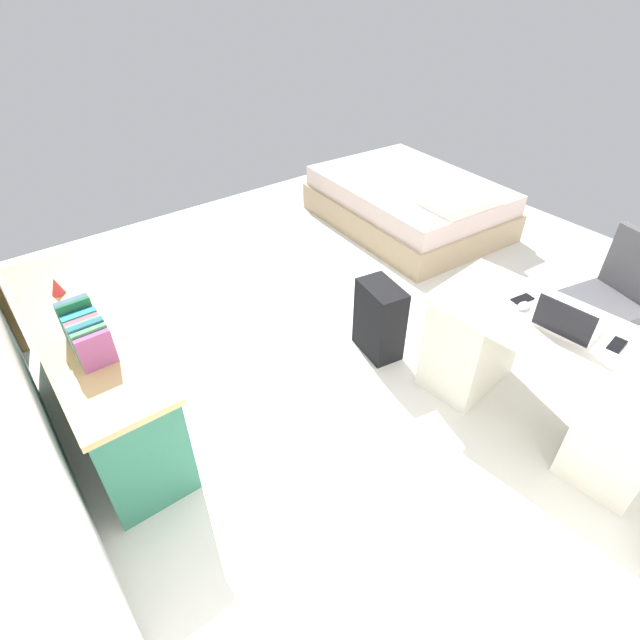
% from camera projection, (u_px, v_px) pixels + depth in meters
% --- Properties ---
extents(ground_plane, '(5.75, 5.75, 0.00)m').
position_uv_depth(ground_plane, '(377.00, 324.00, 3.93)').
color(ground_plane, silver).
extents(desk, '(1.50, 0.81, 0.72)m').
position_uv_depth(desk, '(544.00, 373.00, 2.95)').
color(desk, silver).
rests_on(desk, ground_plane).
extents(office_chair, '(0.55, 0.55, 0.94)m').
position_uv_depth(office_chair, '(608.00, 308.00, 3.40)').
color(office_chair, black).
rests_on(office_chair, ground_plane).
extents(credenza, '(1.80, 0.48, 0.72)m').
position_uv_depth(credenza, '(95.00, 370.00, 2.99)').
color(credenza, '#2D7056').
rests_on(credenza, ground_plane).
extents(bed, '(1.98, 1.51, 0.58)m').
position_uv_depth(bed, '(409.00, 203.00, 5.16)').
color(bed, tan).
rests_on(bed, ground_plane).
extents(suitcase_black, '(0.39, 0.28, 0.56)m').
position_uv_depth(suitcase_black, '(379.00, 320.00, 3.52)').
color(suitcase_black, black).
rests_on(suitcase_black, ground_plane).
extents(laptop, '(0.33, 0.25, 0.21)m').
position_uv_depth(laptop, '(566.00, 324.00, 2.68)').
color(laptop, silver).
rests_on(laptop, desk).
extents(computer_mouse, '(0.07, 0.11, 0.03)m').
position_uv_depth(computer_mouse, '(524.00, 306.00, 2.87)').
color(computer_mouse, white).
rests_on(computer_mouse, desk).
extents(cell_phone_near_laptop, '(0.08, 0.14, 0.01)m').
position_uv_depth(cell_phone_near_laptop, '(617.00, 345.00, 2.62)').
color(cell_phone_near_laptop, black).
rests_on(cell_phone_near_laptop, desk).
extents(cell_phone_by_mouse, '(0.09, 0.14, 0.01)m').
position_uv_depth(cell_phone_by_mouse, '(522.00, 299.00, 2.95)').
color(cell_phone_by_mouse, black).
rests_on(cell_phone_by_mouse, desk).
extents(book_row, '(0.35, 0.17, 0.24)m').
position_uv_depth(book_row, '(86.00, 334.00, 2.53)').
color(book_row, '#98497E').
rests_on(book_row, credenza).
extents(figurine_small, '(0.08, 0.08, 0.11)m').
position_uv_depth(figurine_small, '(56.00, 286.00, 2.97)').
color(figurine_small, red).
rests_on(figurine_small, credenza).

